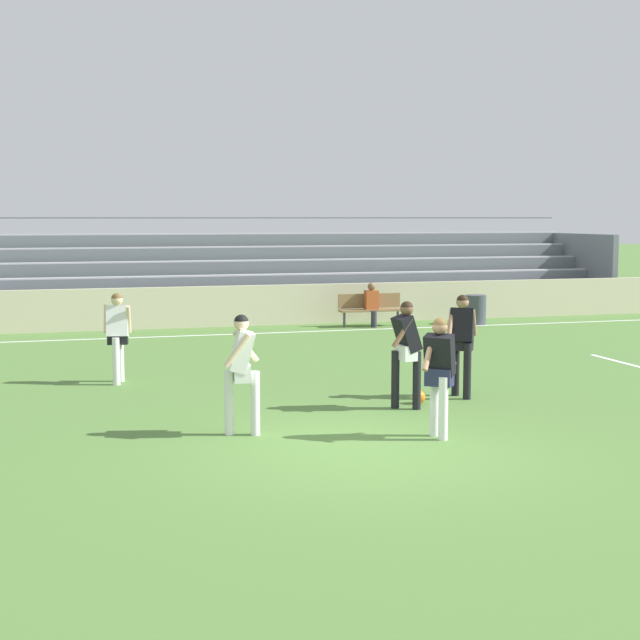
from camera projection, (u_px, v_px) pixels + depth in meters
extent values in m
plane|color=#517A38|center=(369.00, 449.00, 11.98)|extent=(160.00, 160.00, 0.00)
cube|color=white|center=(215.00, 335.00, 23.61)|extent=(44.00, 0.12, 0.01)
cube|color=beige|center=(204.00, 307.00, 25.21)|extent=(48.00, 0.16, 1.12)
cube|color=#B2B2B7|center=(317.00, 305.00, 27.33)|extent=(20.18, 0.36, 0.08)
cube|color=slate|center=(318.00, 313.00, 27.16)|extent=(20.18, 0.04, 0.41)
cube|color=#B2B2B7|center=(310.00, 290.00, 28.01)|extent=(20.18, 0.36, 0.08)
cube|color=slate|center=(312.00, 297.00, 27.85)|extent=(20.18, 0.04, 0.41)
cube|color=#B2B2B7|center=(303.00, 275.00, 28.70)|extent=(20.18, 0.36, 0.08)
cube|color=slate|center=(305.00, 282.00, 28.53)|extent=(20.18, 0.04, 0.41)
cube|color=#B2B2B7|center=(297.00, 261.00, 29.39)|extent=(20.18, 0.36, 0.08)
cube|color=slate|center=(299.00, 267.00, 29.22)|extent=(20.18, 0.04, 0.41)
cube|color=#B2B2B7|center=(291.00, 247.00, 30.07)|extent=(20.18, 0.36, 0.08)
cube|color=slate|center=(293.00, 253.00, 29.90)|extent=(20.18, 0.04, 0.41)
cube|color=#B2B2B7|center=(286.00, 234.00, 30.76)|extent=(20.18, 0.36, 0.08)
cube|color=slate|center=(287.00, 240.00, 30.59)|extent=(20.18, 0.04, 0.41)
cube|color=slate|center=(580.00, 269.00, 31.78)|extent=(0.20, 4.18, 2.44)
cylinder|color=slate|center=(284.00, 218.00, 30.94)|extent=(20.18, 0.06, 0.06)
cube|color=olive|center=(371.00, 310.00, 25.39)|extent=(1.80, 0.40, 0.06)
cube|color=olive|center=(369.00, 301.00, 25.53)|extent=(1.80, 0.05, 0.40)
cylinder|color=#47474C|center=(344.00, 319.00, 25.20)|extent=(0.07, 0.07, 0.45)
cylinder|color=#47474C|center=(398.00, 318.00, 25.62)|extent=(0.07, 0.07, 0.45)
cylinder|color=#3D424C|center=(476.00, 310.00, 25.95)|extent=(0.58, 0.58, 0.82)
cylinder|color=#2D2D38|center=(374.00, 319.00, 25.20)|extent=(0.16, 0.16, 0.45)
cube|color=#B24C23|center=(371.00, 300.00, 25.36)|extent=(0.36, 0.24, 0.52)
sphere|color=brown|center=(371.00, 287.00, 25.31)|extent=(0.21, 0.21, 0.21)
cylinder|color=black|center=(467.00, 371.00, 15.21)|extent=(0.13, 0.13, 0.94)
cylinder|color=black|center=(456.00, 368.00, 15.53)|extent=(0.13, 0.13, 0.94)
cube|color=black|center=(462.00, 343.00, 15.32)|extent=(0.42, 0.38, 0.24)
cube|color=black|center=(462.00, 325.00, 15.29)|extent=(0.50, 0.49, 0.59)
cylinder|color=#A87A5B|center=(450.00, 323.00, 15.22)|extent=(0.25, 0.33, 0.48)
cylinder|color=#A87A5B|center=(474.00, 322.00, 15.35)|extent=(0.25, 0.33, 0.48)
sphere|color=#A87A5B|center=(462.00, 302.00, 15.25)|extent=(0.21, 0.21, 0.21)
sphere|color=black|center=(463.00, 301.00, 15.25)|extent=(0.20, 0.20, 0.20)
cylinder|color=black|center=(395.00, 379.00, 14.51)|extent=(0.13, 0.13, 0.91)
cylinder|color=black|center=(417.00, 381.00, 14.41)|extent=(0.13, 0.13, 0.91)
cube|color=white|center=(406.00, 352.00, 14.41)|extent=(0.26, 0.38, 0.24)
cube|color=black|center=(407.00, 333.00, 14.38)|extent=(0.43, 0.42, 0.60)
cylinder|color=brown|center=(410.00, 330.00, 14.57)|extent=(0.37, 0.12, 0.46)
cylinder|color=brown|center=(403.00, 333.00, 14.18)|extent=(0.37, 0.12, 0.46)
sphere|color=brown|center=(407.00, 309.00, 14.33)|extent=(0.21, 0.21, 0.21)
sphere|color=black|center=(407.00, 308.00, 14.33)|extent=(0.20, 0.20, 0.20)
cylinder|color=white|center=(435.00, 405.00, 12.66)|extent=(0.13, 0.13, 0.86)
cylinder|color=white|center=(443.00, 409.00, 12.42)|extent=(0.13, 0.13, 0.86)
cube|color=#232847|center=(439.00, 377.00, 12.50)|extent=(0.42, 0.40, 0.24)
cube|color=black|center=(440.00, 355.00, 12.46)|extent=(0.50, 0.49, 0.59)
cylinder|color=#A87A5B|center=(450.00, 351.00, 12.57)|extent=(0.31, 0.35, 0.45)
cylinder|color=#A87A5B|center=(429.00, 354.00, 12.35)|extent=(0.31, 0.35, 0.45)
sphere|color=#A87A5B|center=(440.00, 327.00, 12.42)|extent=(0.21, 0.21, 0.21)
sphere|color=brown|center=(440.00, 325.00, 12.42)|extent=(0.20, 0.20, 0.20)
cylinder|color=white|center=(116.00, 361.00, 16.52)|extent=(0.13, 0.13, 0.85)
cylinder|color=white|center=(120.00, 358.00, 16.88)|extent=(0.13, 0.13, 0.85)
cube|color=black|center=(118.00, 338.00, 16.66)|extent=(0.39, 0.27, 0.24)
cube|color=white|center=(117.00, 321.00, 16.62)|extent=(0.43, 0.38, 0.59)
cylinder|color=beige|center=(106.00, 319.00, 16.64)|extent=(0.12, 0.27, 0.51)
cylinder|color=beige|center=(129.00, 319.00, 16.59)|extent=(0.12, 0.27, 0.51)
sphere|color=beige|center=(117.00, 300.00, 16.58)|extent=(0.21, 0.21, 0.21)
sphere|color=brown|center=(117.00, 299.00, 16.58)|extent=(0.20, 0.20, 0.20)
cylinder|color=white|center=(255.00, 403.00, 12.70)|extent=(0.13, 0.13, 0.89)
cylinder|color=white|center=(229.00, 403.00, 12.72)|extent=(0.13, 0.13, 0.89)
cube|color=white|center=(242.00, 373.00, 12.66)|extent=(0.25, 0.38, 0.24)
cube|color=white|center=(242.00, 351.00, 12.63)|extent=(0.39, 0.41, 0.60)
cylinder|color=beige|center=(237.00, 351.00, 12.42)|extent=(0.38, 0.11, 0.46)
cylinder|color=beige|center=(246.00, 346.00, 12.83)|extent=(0.38, 0.11, 0.46)
sphere|color=beige|center=(241.00, 323.00, 12.59)|extent=(0.21, 0.21, 0.21)
sphere|color=black|center=(241.00, 322.00, 12.58)|extent=(0.20, 0.20, 0.20)
sphere|color=orange|center=(419.00, 397.00, 14.89)|extent=(0.22, 0.22, 0.22)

